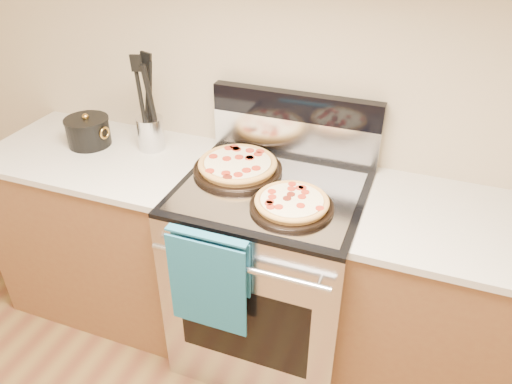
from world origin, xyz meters
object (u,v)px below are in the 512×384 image
(range_body, at_px, (270,274))
(pepperoni_pizza_front, at_px, (292,203))
(saucepan, at_px, (88,133))
(pepperoni_pizza_back, at_px, (238,166))
(utensil_crock, at_px, (151,133))

(range_body, xyz_separation_m, pepperoni_pizza_front, (0.12, -0.12, 0.50))
(pepperoni_pizza_front, height_order, saucepan, saucepan)
(range_body, bearing_deg, pepperoni_pizza_back, 158.75)
(pepperoni_pizza_back, height_order, pepperoni_pizza_front, pepperoni_pizza_back)
(pepperoni_pizza_front, xyz_separation_m, utensil_crock, (-0.78, 0.27, 0.04))
(saucepan, bearing_deg, pepperoni_pizza_front, -10.75)
(pepperoni_pizza_back, bearing_deg, pepperoni_pizza_front, -32.05)
(range_body, height_order, utensil_crock, utensil_crock)
(pepperoni_pizza_front, bearing_deg, saucepan, 169.25)
(pepperoni_pizza_back, bearing_deg, range_body, -21.25)
(utensil_crock, bearing_deg, pepperoni_pizza_front, -19.51)
(saucepan, bearing_deg, pepperoni_pizza_back, -1.15)
(utensil_crock, distance_m, saucepan, 0.31)
(range_body, xyz_separation_m, saucepan, (-0.95, 0.09, 0.52))
(utensil_crock, bearing_deg, saucepan, -166.76)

